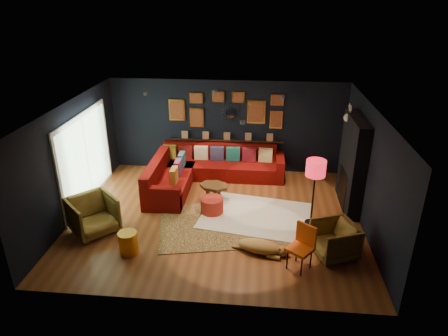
# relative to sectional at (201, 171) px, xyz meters

# --- Properties ---
(floor) EXTENTS (6.50, 6.50, 0.00)m
(floor) POSITION_rel_sectional_xyz_m (0.61, -1.81, -0.32)
(floor) COLOR brown
(floor) RESTS_ON ground
(room_walls) EXTENTS (6.50, 6.50, 6.50)m
(room_walls) POSITION_rel_sectional_xyz_m (0.61, -1.81, 1.27)
(room_walls) COLOR black
(room_walls) RESTS_ON ground
(sectional) EXTENTS (3.41, 2.69, 0.86)m
(sectional) POSITION_rel_sectional_xyz_m (0.00, 0.00, 0.00)
(sectional) COLOR #6C0C0A
(sectional) RESTS_ON ground
(ledge) EXTENTS (3.20, 0.12, 0.04)m
(ledge) POSITION_rel_sectional_xyz_m (0.61, 0.87, 0.60)
(ledge) COLOR black
(ledge) RESTS_ON room_walls
(gallery_wall) EXTENTS (3.15, 0.04, 1.02)m
(gallery_wall) POSITION_rel_sectional_xyz_m (0.60, 0.91, 1.48)
(gallery_wall) COLOR gold
(gallery_wall) RESTS_ON room_walls
(sunburst_mirror) EXTENTS (0.47, 0.16, 0.47)m
(sunburst_mirror) POSITION_rel_sectional_xyz_m (0.71, 0.91, 1.38)
(sunburst_mirror) COLOR silver
(sunburst_mirror) RESTS_ON room_walls
(fireplace) EXTENTS (0.31, 1.60, 2.20)m
(fireplace) POSITION_rel_sectional_xyz_m (3.71, -0.91, 0.70)
(fireplace) COLOR black
(fireplace) RESTS_ON ground
(deer_head) EXTENTS (0.50, 0.28, 0.45)m
(deer_head) POSITION_rel_sectional_xyz_m (3.75, -0.41, 1.73)
(deer_head) COLOR white
(deer_head) RESTS_ON fireplace
(sliding_door) EXTENTS (0.06, 2.80, 2.20)m
(sliding_door) POSITION_rel_sectional_xyz_m (-2.60, -1.21, 0.78)
(sliding_door) COLOR white
(sliding_door) RESTS_ON ground
(ceiling_spots) EXTENTS (3.30, 2.50, 0.06)m
(ceiling_spots) POSITION_rel_sectional_xyz_m (0.61, -1.01, 2.24)
(ceiling_spots) COLOR black
(ceiling_spots) RESTS_ON room_walls
(shag_rug) EXTENTS (2.74, 2.19, 0.03)m
(shag_rug) POSITION_rel_sectional_xyz_m (1.53, -1.67, -0.31)
(shag_rug) COLOR silver
(shag_rug) RESTS_ON ground
(leopard_rug) EXTENTS (3.09, 2.47, 0.02)m
(leopard_rug) POSITION_rel_sectional_xyz_m (0.78, -2.11, -0.31)
(leopard_rug) COLOR tan
(leopard_rug) RESTS_ON ground
(coffee_table) EXTENTS (0.85, 0.71, 0.37)m
(coffee_table) POSITION_rel_sectional_xyz_m (0.46, -0.94, 0.01)
(coffee_table) COLOR #553719
(coffee_table) RESTS_ON shag_rug
(pouf) EXTENTS (0.53, 0.53, 0.35)m
(pouf) POSITION_rel_sectional_xyz_m (0.49, -1.61, -0.12)
(pouf) COLOR maroon
(pouf) RESTS_ON shag_rug
(armchair_left) EXTENTS (1.21, 1.21, 0.91)m
(armchair_left) POSITION_rel_sectional_xyz_m (-1.94, -2.65, 0.13)
(armchair_left) COLOR gold
(armchair_left) RESTS_ON ground
(armchair_right) EXTENTS (0.93, 0.96, 0.78)m
(armchair_right) POSITION_rel_sectional_xyz_m (3.06, -3.01, 0.07)
(armchair_right) COLOR gold
(armchair_right) RESTS_ON ground
(gold_stool) EXTENTS (0.38, 0.38, 0.47)m
(gold_stool) POSITION_rel_sectional_xyz_m (-0.97, -3.32, -0.09)
(gold_stool) COLOR gold
(gold_stool) RESTS_ON ground
(orange_chair) EXTENTS (0.58, 0.58, 0.88)m
(orange_chair) POSITION_rel_sectional_xyz_m (2.40, -3.43, 0.20)
(orange_chair) COLOR black
(orange_chair) RESTS_ON ground
(floor_lamp) EXTENTS (0.42, 0.42, 1.54)m
(floor_lamp) POSITION_rel_sectional_xyz_m (2.74, -1.86, 0.97)
(floor_lamp) COLOR black
(floor_lamp) RESTS_ON ground
(dog) EXTENTS (1.28, 0.84, 0.37)m
(dog) POSITION_rel_sectional_xyz_m (1.61, -3.07, -0.12)
(dog) COLOR #B78544
(dog) RESTS_ON leopard_rug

